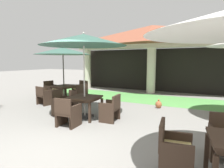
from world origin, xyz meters
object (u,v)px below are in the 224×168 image
object	(u,v)px
patio_chair_near_foreground_west	(51,90)
patio_chair_mid_right_west	(174,151)
patio_chair_far_back_west	(61,103)
patio_table_near_foreground	(64,88)
patio_table_far_back	(85,99)
patio_chair_near_foreground_north	(80,90)
terracotta_urn	(159,104)
patio_chair_near_foreground_south	(45,96)
patio_chair_far_back_east	(111,109)
patio_umbrella_far_back	(84,40)
patio_chair_near_foreground_east	(79,95)
patio_umbrella_near_foreground	(63,51)
patio_chair_far_back_south	(68,113)

from	to	relation	value
patio_chair_near_foreground_west	patio_chair_mid_right_west	world-z (taller)	patio_chair_mid_right_west
patio_chair_far_back_west	patio_table_near_foreground	bearing A→B (deg)	-145.26
patio_table_near_foreground	patio_table_far_back	size ratio (longest dim) A/B	1.08
patio_chair_near_foreground_north	terracotta_urn	size ratio (longest dim) A/B	2.38
terracotta_urn	patio_chair_near_foreground_south	bearing A→B (deg)	-160.41
patio_chair_mid_right_west	patio_chair_far_back_east	world-z (taller)	patio_chair_mid_right_west
patio_umbrella_far_back	patio_chair_far_back_east	xyz separation A→B (m)	(0.95, 0.07, -2.16)
patio_chair_near_foreground_east	patio_chair_far_back_west	bearing A→B (deg)	-152.19
patio_umbrella_near_foreground	patio_chair_far_back_west	size ratio (longest dim) A/B	3.00
patio_chair_near_foreground_east	patio_chair_far_back_west	size ratio (longest dim) A/B	1.01
patio_chair_near_foreground_north	patio_chair_far_back_south	world-z (taller)	patio_chair_near_foreground_north
patio_chair_near_foreground_west	patio_chair_far_back_south	xyz separation A→B (m)	(3.53, -2.96, -0.02)
patio_chair_near_foreground_east	patio_chair_near_foreground_west	size ratio (longest dim) A/B	1.01
patio_chair_near_foreground_south	patio_chair_far_back_east	size ratio (longest dim) A/B	0.96
patio_chair_near_foreground_north	patio_chair_near_foreground_east	world-z (taller)	patio_chair_near_foreground_east
patio_umbrella_far_back	patio_chair_near_foreground_west	bearing A→B (deg)	149.90
patio_table_near_foreground	patio_umbrella_near_foreground	distance (m)	1.70
patio_chair_near_foreground_east	patio_chair_far_back_south	bearing A→B (deg)	-137.83
patio_chair_near_foreground_north	patio_table_far_back	bearing A→B (deg)	140.13
patio_table_near_foreground	patio_chair_mid_right_west	size ratio (longest dim) A/B	1.19
patio_chair_near_foreground_west	patio_umbrella_far_back	distance (m)	4.54
patio_chair_near_foreground_north	patio_table_far_back	xyz separation A→B (m)	(2.24, -2.82, 0.22)
patio_table_far_back	patio_chair_far_back_west	xyz separation A→B (m)	(-0.95, -0.07, -0.22)
patio_umbrella_near_foreground	patio_chair_far_back_east	bearing A→B (deg)	-27.01
patio_table_near_foreground	patio_chair_near_foreground_east	distance (m)	1.06
patio_chair_near_foreground_south	patio_chair_near_foreground_north	bearing A→B (deg)	90.00
patio_chair_mid_right_west	patio_chair_far_back_east	bearing A→B (deg)	-140.65
patio_table_far_back	patio_chair_far_back_west	distance (m)	0.98
patio_chair_mid_right_west	patio_chair_near_foreground_north	bearing A→B (deg)	-139.34
patio_chair_near_foreground_north	patio_chair_near_foreground_south	world-z (taller)	patio_chair_near_foreground_north
patio_chair_near_foreground_west	patio_chair_near_foreground_south	distance (m)	1.46
patio_chair_near_foreground_south	terracotta_urn	size ratio (longest dim) A/B	2.21
patio_table_far_back	patio_chair_far_back_south	bearing A→B (deg)	-85.99
patio_table_near_foreground	patio_table_far_back	distance (m)	3.04
patio_chair_near_foreground_north	patio_chair_far_back_south	size ratio (longest dim) A/B	1.01
patio_chair_mid_right_west	patio_umbrella_far_back	bearing A→B (deg)	-130.07
patio_chair_far_back_west	patio_table_far_back	bearing A→B (deg)	90.00
patio_chair_far_back_west	terracotta_urn	world-z (taller)	patio_chair_far_back_west
patio_chair_far_back_west	patio_umbrella_far_back	bearing A→B (deg)	90.00
patio_umbrella_near_foreground	patio_chair_near_foreground_north	xyz separation A→B (m)	(0.21, 1.02, -1.93)
patio_chair_near_foreground_west	patio_umbrella_far_back	bearing A→B (deg)	71.53
patio_chair_near_foreground_north	patio_chair_far_back_south	distance (m)	4.42
patio_table_near_foreground	patio_chair_mid_right_west	distance (m)	6.83
patio_chair_mid_right_west	patio_table_far_back	xyz separation A→B (m)	(-3.20, 2.04, 0.20)
patio_table_near_foreground	patio_chair_far_back_south	size ratio (longest dim) A/B	1.26
patio_chair_mid_right_west	patio_chair_near_foreground_east	bearing A→B (deg)	-135.66
patio_chair_mid_right_west	patio_umbrella_far_back	xyz separation A→B (m)	(-3.20, 2.04, 2.13)
patio_chair_near_foreground_south	patio_chair_far_back_south	distance (m)	3.23
patio_chair_near_foreground_west	patio_chair_near_foreground_south	size ratio (longest dim) A/B	1.08
patio_umbrella_near_foreground	patio_chair_far_back_south	distance (m)	4.20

